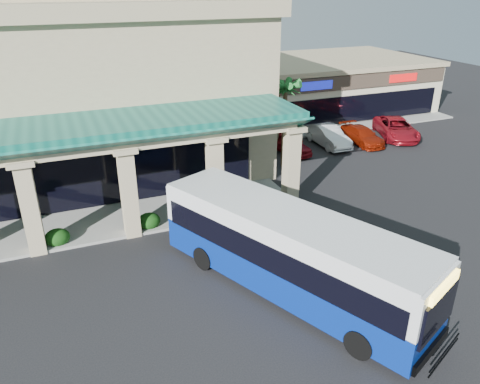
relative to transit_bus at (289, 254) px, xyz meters
name	(u,v)px	position (x,y,z in m)	size (l,w,h in m)	color
ground	(223,276)	(-2.16, 1.95, -1.77)	(110.00, 110.00, 0.00)	black
main_building	(12,90)	(-10.16, 17.95, 3.90)	(30.80, 14.80, 11.35)	tan
arcade	(17,187)	(-10.16, 8.75, 1.08)	(30.00, 6.20, 5.70)	#0E584D
strip_mall	(310,85)	(15.84, 25.95, 0.68)	(22.50, 12.50, 4.90)	beige
palm_0	(284,120)	(6.34, 12.95, 1.53)	(2.40, 2.40, 6.60)	#175921
palm_1	(278,114)	(7.34, 15.95, 1.13)	(2.40, 2.40, 5.80)	#175921
broadleaf_tree	(228,107)	(5.34, 20.95, 0.63)	(2.60, 2.60, 4.81)	#0F340B
transit_bus	(289,254)	(0.00, 0.00, 0.00)	(2.96, 12.70, 3.55)	navy
pedestrian	(302,253)	(1.34, 1.19, -0.95)	(0.60, 0.39, 1.64)	#525679
car_silver	(290,144)	(8.06, 15.19, -1.06)	(1.69, 4.20, 1.43)	maroon
car_white	(328,136)	(11.60, 15.57, -0.99)	(1.66, 4.75, 1.57)	white
car_red	(362,136)	(14.36, 14.97, -1.12)	(1.84, 4.52, 1.31)	maroon
car_gray	(396,128)	(17.88, 15.20, -0.98)	(2.63, 5.70, 1.58)	maroon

